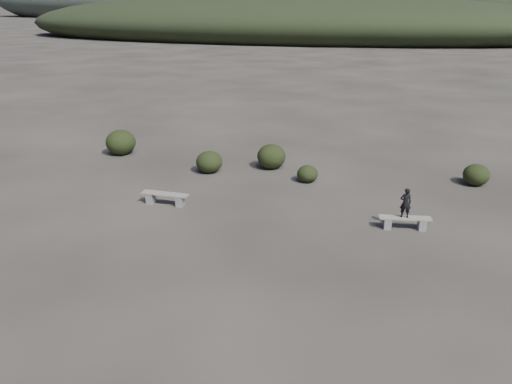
% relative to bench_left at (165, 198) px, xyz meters
% --- Properties ---
extents(ground, '(1200.00, 1200.00, 0.00)m').
position_rel_bench_left_xyz_m(ground, '(4.37, -4.03, -0.27)').
color(ground, '#2C2722').
rests_on(ground, ground).
extents(bench_left, '(1.76, 0.43, 0.44)m').
position_rel_bench_left_xyz_m(bench_left, '(0.00, 0.00, 0.00)').
color(bench_left, slate).
rests_on(bench_left, ground).
extents(bench_right, '(1.69, 0.70, 0.41)m').
position_rel_bench_left_xyz_m(bench_right, '(8.34, 0.47, -0.01)').
color(bench_right, slate).
rests_on(bench_right, ground).
extents(seated_person, '(0.41, 0.32, 0.99)m').
position_rel_bench_left_xyz_m(seated_person, '(8.30, 0.46, 0.64)').
color(seated_person, black).
rests_on(seated_person, bench_right).
extents(shrub_a, '(1.14, 1.14, 0.93)m').
position_rel_bench_left_xyz_m(shrub_a, '(0.09, 3.91, 0.20)').
color(shrub_a, black).
rests_on(shrub_a, ground).
extents(shrub_b, '(1.26, 1.26, 1.08)m').
position_rel_bench_left_xyz_m(shrub_b, '(2.48, 5.27, 0.28)').
color(shrub_b, black).
rests_on(shrub_b, ground).
extents(shrub_c, '(0.86, 0.86, 0.69)m').
position_rel_bench_left_xyz_m(shrub_c, '(4.38, 3.99, 0.08)').
color(shrub_c, black).
rests_on(shrub_c, ground).
extents(shrub_e, '(1.03, 1.03, 0.86)m').
position_rel_bench_left_xyz_m(shrub_e, '(10.90, 5.67, 0.16)').
color(shrub_e, black).
rests_on(shrub_e, ground).
extents(shrub_f, '(1.41, 1.41, 1.19)m').
position_rel_bench_left_xyz_m(shrub_f, '(-5.01, 5.15, 0.33)').
color(shrub_f, black).
rests_on(shrub_f, ground).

